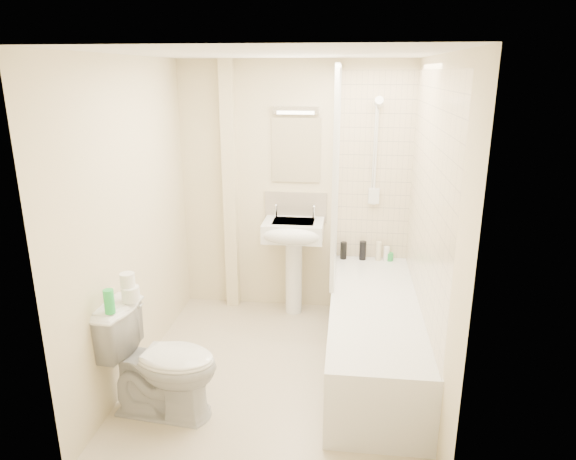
# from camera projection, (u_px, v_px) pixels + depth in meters

# --- Properties ---
(floor) EXTENTS (2.50, 2.50, 0.00)m
(floor) POSITION_uv_depth(u_px,v_px,m) (278.00, 371.00, 4.09)
(floor) COLOR beige
(floor) RESTS_ON ground
(wall_back) EXTENTS (2.20, 0.02, 2.40)m
(wall_back) POSITION_uv_depth(u_px,v_px,m) (295.00, 190.00, 4.92)
(wall_back) COLOR beige
(wall_back) RESTS_ON ground
(wall_left) EXTENTS (0.02, 2.50, 2.40)m
(wall_left) POSITION_uv_depth(u_px,v_px,m) (132.00, 222.00, 3.86)
(wall_left) COLOR beige
(wall_left) RESTS_ON ground
(wall_right) EXTENTS (0.02, 2.50, 2.40)m
(wall_right) POSITION_uv_depth(u_px,v_px,m) (431.00, 233.00, 3.61)
(wall_right) COLOR beige
(wall_right) RESTS_ON ground
(ceiling) EXTENTS (2.20, 2.50, 0.02)m
(ceiling) POSITION_uv_depth(u_px,v_px,m) (276.00, 53.00, 3.38)
(ceiling) COLOR white
(ceiling) RESTS_ON wall_back
(tile_back) EXTENTS (0.70, 0.01, 1.75)m
(tile_back) POSITION_uv_depth(u_px,v_px,m) (375.00, 168.00, 4.76)
(tile_back) COLOR beige
(tile_back) RESTS_ON wall_back
(tile_right) EXTENTS (0.01, 2.10, 1.75)m
(tile_right) POSITION_uv_depth(u_px,v_px,m) (428.00, 195.00, 3.73)
(tile_right) COLOR beige
(tile_right) RESTS_ON wall_right
(pipe_boxing) EXTENTS (0.12, 0.12, 2.40)m
(pipe_boxing) POSITION_uv_depth(u_px,v_px,m) (230.00, 190.00, 4.93)
(pipe_boxing) COLOR beige
(pipe_boxing) RESTS_ON ground
(splashback) EXTENTS (0.60, 0.02, 0.30)m
(splashback) POSITION_uv_depth(u_px,v_px,m) (296.00, 207.00, 4.96)
(splashback) COLOR beige
(splashback) RESTS_ON wall_back
(mirror) EXTENTS (0.46, 0.01, 0.60)m
(mirror) POSITION_uv_depth(u_px,v_px,m) (296.00, 150.00, 4.79)
(mirror) COLOR white
(mirror) RESTS_ON wall_back
(strip_light) EXTENTS (0.42, 0.07, 0.07)m
(strip_light) POSITION_uv_depth(u_px,v_px,m) (296.00, 110.00, 4.66)
(strip_light) COLOR silver
(strip_light) RESTS_ON wall_back
(bathtub) EXTENTS (0.70, 2.10, 0.55)m
(bathtub) POSITION_uv_depth(u_px,v_px,m) (374.00, 332.00, 4.11)
(bathtub) COLOR white
(bathtub) RESTS_ON ground
(shower_screen) EXTENTS (0.04, 0.92, 1.80)m
(shower_screen) POSITION_uv_depth(u_px,v_px,m) (336.00, 174.00, 4.37)
(shower_screen) COLOR white
(shower_screen) RESTS_ON bathtub
(shower_fixture) EXTENTS (0.10, 0.16, 0.99)m
(shower_fixture) POSITION_uv_depth(u_px,v_px,m) (376.00, 156.00, 4.68)
(shower_fixture) COLOR white
(shower_fixture) RESTS_ON wall_back
(pedestal_sink) EXTENTS (0.56, 0.50, 1.08)m
(pedestal_sink) POSITION_uv_depth(u_px,v_px,m) (293.00, 241.00, 4.82)
(pedestal_sink) COLOR white
(pedestal_sink) RESTS_ON ground
(bottle_black_a) EXTENTS (0.06, 0.06, 0.17)m
(bottle_black_a) POSITION_uv_depth(u_px,v_px,m) (343.00, 251.00, 4.95)
(bottle_black_a) COLOR black
(bottle_black_a) RESTS_ON bathtub
(bottle_black_b) EXTENTS (0.06, 0.06, 0.18)m
(bottle_black_b) POSITION_uv_depth(u_px,v_px,m) (363.00, 250.00, 4.92)
(bottle_black_b) COLOR black
(bottle_black_b) RESTS_ON bathtub
(bottle_cream) EXTENTS (0.05, 0.05, 0.18)m
(bottle_cream) POSITION_uv_depth(u_px,v_px,m) (378.00, 251.00, 4.91)
(bottle_cream) COLOR beige
(bottle_cream) RESTS_ON bathtub
(bottle_white_b) EXTENTS (0.05, 0.05, 0.14)m
(bottle_white_b) POSITION_uv_depth(u_px,v_px,m) (386.00, 254.00, 4.91)
(bottle_white_b) COLOR white
(bottle_white_b) RESTS_ON bathtub
(bottle_green) EXTENTS (0.07, 0.07, 0.08)m
(bottle_green) POSITION_uv_depth(u_px,v_px,m) (390.00, 257.00, 4.91)
(bottle_green) COLOR green
(bottle_green) RESTS_ON bathtub
(toilet) EXTENTS (0.61, 0.88, 0.80)m
(toilet) POSITION_uv_depth(u_px,v_px,m) (161.00, 361.00, 3.49)
(toilet) COLOR white
(toilet) RESTS_ON ground
(toilet_roll_lower) EXTENTS (0.12, 0.12, 0.10)m
(toilet_roll_lower) POSITION_uv_depth(u_px,v_px,m) (131.00, 294.00, 3.46)
(toilet_roll_lower) COLOR white
(toilet_roll_lower) RESTS_ON toilet
(toilet_roll_upper) EXTENTS (0.10, 0.10, 0.09)m
(toilet_roll_upper) POSITION_uv_depth(u_px,v_px,m) (127.00, 280.00, 3.44)
(toilet_roll_upper) COLOR white
(toilet_roll_upper) RESTS_ON toilet_roll_lower
(green_bottle) EXTENTS (0.07, 0.07, 0.16)m
(green_bottle) POSITION_uv_depth(u_px,v_px,m) (109.00, 301.00, 3.28)
(green_bottle) COLOR green
(green_bottle) RESTS_ON toilet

